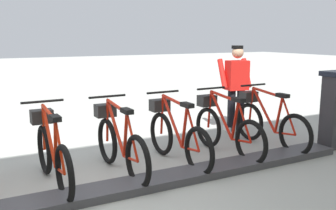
{
  "coord_description": "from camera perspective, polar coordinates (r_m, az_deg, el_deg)",
  "views": [
    {
      "loc": [
        -4.01,
        1.05,
        1.84
      ],
      "look_at": [
        0.5,
        -1.37,
        0.9
      ],
      "focal_mm": 40.37,
      "sensor_mm": 36.0,
      "label": 1
    }
  ],
  "objects": [
    {
      "name": "worker_near_rack",
      "position": [
        7.36,
        10.29,
        2.95
      ],
      "size": [
        0.53,
        0.67,
        1.66
      ],
      "color": "white",
      "rests_on": "ground"
    },
    {
      "name": "bike_docked_3",
      "position": [
        5.15,
        -7.43,
        -5.6
      ],
      "size": [
        1.72,
        0.54,
        1.02
      ],
      "color": "black",
      "rests_on": "ground"
    },
    {
      "name": "dock_rail_base",
      "position": [
        4.52,
        -12.71,
        -13.21
      ],
      "size": [
        0.44,
        7.86,
        0.1
      ],
      "primitive_type": "cube",
      "color": "#47474C",
      "rests_on": "ground"
    },
    {
      "name": "bike_docked_4",
      "position": [
        4.92,
        -17.15,
        -6.75
      ],
      "size": [
        1.72,
        0.54,
        1.02
      ],
      "color": "black",
      "rests_on": "ground"
    },
    {
      "name": "bike_docked_0",
      "position": [
        6.53,
        14.84,
        -2.42
      ],
      "size": [
        1.72,
        0.54,
        1.02
      ],
      "color": "black",
      "rests_on": "ground"
    },
    {
      "name": "bike_docked_2",
      "position": [
        5.51,
        1.21,
        -4.45
      ],
      "size": [
        1.72,
        0.54,
        1.02
      ],
      "color": "black",
      "rests_on": "ground"
    },
    {
      "name": "payment_kiosk",
      "position": [
        6.79,
        24.01,
        -0.46
      ],
      "size": [
        0.36,
        0.52,
        1.28
      ],
      "color": "#38383D",
      "rests_on": "ground"
    },
    {
      "name": "bike_docked_1",
      "position": [
        5.98,
        8.61,
        -3.37
      ],
      "size": [
        1.72,
        0.54,
        1.02
      ],
      "color": "black",
      "rests_on": "ground"
    },
    {
      "name": "ground_plane",
      "position": [
        4.54,
        -12.68,
        -13.79
      ],
      "size": [
        60.0,
        60.0,
        0.0
      ],
      "primitive_type": "plane",
      "color": "#AFB1A9"
    }
  ]
}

